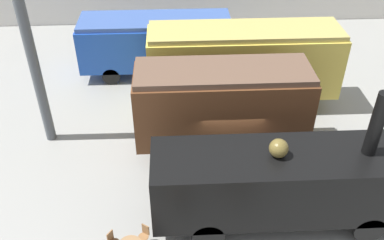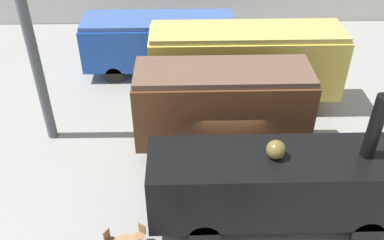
{
  "view_description": "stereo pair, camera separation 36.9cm",
  "coord_description": "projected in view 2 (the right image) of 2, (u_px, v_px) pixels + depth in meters",
  "views": [
    {
      "loc": [
        -2.3,
        -13.72,
        12.28
      ],
      "look_at": [
        -1.55,
        1.0,
        1.6
      ],
      "focal_mm": 40.0,
      "sensor_mm": 36.0,
      "label": 1
    },
    {
      "loc": [
        -1.93,
        -13.74,
        12.28
      ],
      "look_at": [
        -1.55,
        1.0,
        1.6
      ],
      "focal_mm": 40.0,
      "sensor_mm": 36.0,
      "label": 2
    }
  ],
  "objects": [
    {
      "name": "steam_locomotive",
      "position": [
        285.0,
        182.0,
        14.68
      ],
      "size": [
        9.31,
        2.43,
        5.41
      ],
      "color": "black",
      "rests_on": "ground_plane"
    },
    {
      "name": "cafe_chair_8",
      "position": [
        141.0,
        233.0,
        14.69
      ],
      "size": [
        0.4,
        0.4,
        0.87
      ],
      "rotation": [
        0.0,
        0.0,
        4.12
      ],
      "color": "black",
      "rests_on": "ground_plane"
    },
    {
      "name": "passenger_coach_vintage",
      "position": [
        245.0,
        61.0,
        20.65
      ],
      "size": [
        9.17,
        2.58,
        4.13
      ],
      "color": "#E0C64C",
      "rests_on": "ground_plane"
    },
    {
      "name": "cafe_chair_9",
      "position": [
        109.0,
        239.0,
        14.5
      ],
      "size": [
        0.4,
        0.4,
        0.87
      ],
      "rotation": [
        0.0,
        0.0,
        5.69
      ],
      "color": "black",
      "rests_on": "ground_plane"
    },
    {
      "name": "streamlined_locomotive",
      "position": [
        172.0,
        41.0,
        23.76
      ],
      "size": [
        10.21,
        2.76,
        3.26
      ],
      "color": "blue",
      "rests_on": "ground_plane"
    },
    {
      "name": "support_pillar",
      "position": [
        35.0,
        59.0,
        17.58
      ],
      "size": [
        0.44,
        0.44,
        8.0
      ],
      "color": "#4C5156",
      "rests_on": "ground_plane"
    },
    {
      "name": "ground_plane",
      "position": [
        229.0,
        163.0,
        18.36
      ],
      "size": [
        80.0,
        80.0,
        0.0
      ],
      "primitive_type": "plane",
      "color": "gray"
    },
    {
      "name": "passenger_coach_wooden",
      "position": [
        222.0,
        104.0,
        17.72
      ],
      "size": [
        7.17,
        2.57,
        4.06
      ],
      "color": "brown",
      "rests_on": "ground_plane"
    },
    {
      "name": "visitor_person",
      "position": [
        274.0,
        167.0,
        16.75
      ],
      "size": [
        0.34,
        0.34,
        1.76
      ],
      "color": "#262633",
      "rests_on": "ground_plane"
    }
  ]
}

